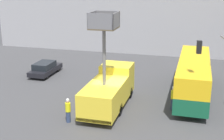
% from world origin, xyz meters
% --- Properties ---
extents(ground_plane, '(120.00, 120.00, 0.00)m').
position_xyz_m(ground_plane, '(0.00, 0.00, 0.00)').
color(ground_plane, '#424244').
extents(utility_truck, '(2.57, 7.42, 7.60)m').
position_xyz_m(utility_truck, '(-0.20, 0.19, 1.58)').
color(utility_truck, yellow).
rests_on(utility_truck, ground_plane).
extents(city_bus, '(2.54, 11.15, 3.26)m').
position_xyz_m(city_bus, '(6.06, 4.44, 1.93)').
color(city_bus, '#145638').
rests_on(city_bus, ground_plane).
extents(road_worker_near_truck, '(0.38, 0.38, 1.80)m').
position_xyz_m(road_worker_near_truck, '(-2.26, -3.17, 0.90)').
color(road_worker_near_truck, navy).
rests_on(road_worker_near_truck, ground_plane).
extents(road_worker_directing, '(0.38, 0.38, 1.91)m').
position_xyz_m(road_worker_directing, '(4.70, 1.09, 0.96)').
color(road_worker_directing, navy).
rests_on(road_worker_directing, ground_plane).
extents(parked_car_curbside, '(1.87, 4.45, 1.38)m').
position_xyz_m(parked_car_curbside, '(-9.04, 6.56, 0.71)').
color(parked_car_curbside, black).
rests_on(parked_car_curbside, ground_plane).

